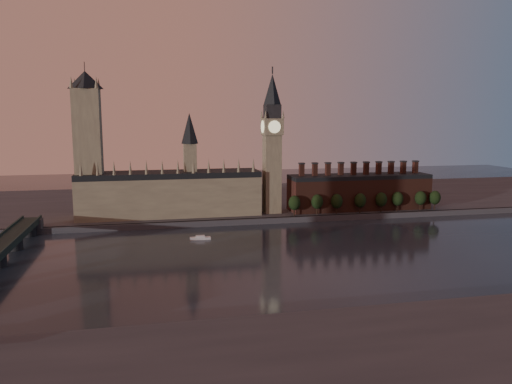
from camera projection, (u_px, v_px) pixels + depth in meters
ground at (303, 258)px, 267.15m from camera, size 900.00×900.00×0.00m
north_bank at (242, 201)px, 438.97m from camera, size 900.00×182.00×4.00m
palace_of_westminster at (171, 191)px, 361.61m from camera, size 130.00×30.30×74.00m
victoria_tower at (88, 140)px, 344.56m from camera, size 24.00×24.00×108.00m
big_ben at (272, 142)px, 367.15m from camera, size 15.00×15.00×107.00m
chimney_block at (359, 191)px, 387.52m from camera, size 110.00×25.00×37.00m
embankment_tree_0 at (294, 203)px, 360.63m from camera, size 8.60×8.60×14.88m
embankment_tree_1 at (317, 202)px, 365.88m from camera, size 8.60×8.60×14.88m
embankment_tree_2 at (337, 201)px, 368.10m from camera, size 8.60×8.60×14.88m
embankment_tree_3 at (360, 200)px, 371.42m from camera, size 8.60×8.60×14.88m
embankment_tree_4 at (381, 200)px, 375.50m from camera, size 8.60×8.60×14.88m
embankment_tree_5 at (397, 199)px, 379.02m from camera, size 8.60×8.60×14.88m
embankment_tree_6 at (421, 198)px, 382.37m from camera, size 8.60×8.60×14.88m
embankment_tree_7 at (435, 198)px, 384.50m from camera, size 8.60×8.60×14.88m
river_boat at (200, 238)px, 308.16m from camera, size 12.81×4.03×2.54m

